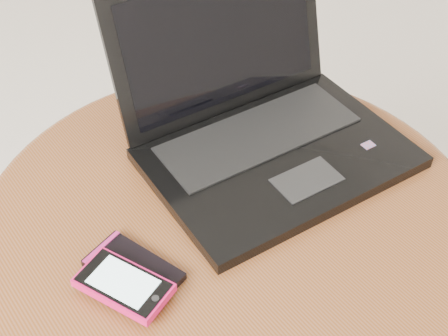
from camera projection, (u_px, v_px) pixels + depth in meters
table at (231, 269)px, 0.90m from camera, size 0.68×0.68×0.54m
laptop at (261, 123)px, 0.89m from camera, size 0.38×0.34×0.23m
phone_black at (133, 269)px, 0.74m from camera, size 0.09×0.13×0.01m
phone_pink at (124, 285)px, 0.71m from camera, size 0.10×0.12×0.01m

